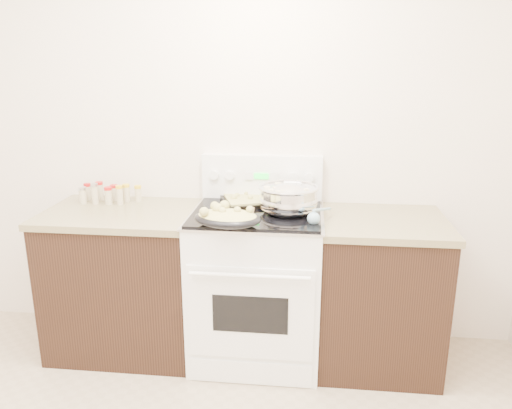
# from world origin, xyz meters

# --- Properties ---
(room_shell) EXTENTS (4.10, 3.60, 2.75)m
(room_shell) POSITION_xyz_m (0.00, 0.00, 1.70)
(room_shell) COLOR #F1E2D0
(room_shell) RESTS_ON ground
(counter_left) EXTENTS (0.93, 0.67, 0.92)m
(counter_left) POSITION_xyz_m (-0.48, 1.43, 0.46)
(counter_left) COLOR black
(counter_left) RESTS_ON ground
(counter_right) EXTENTS (0.73, 0.67, 0.92)m
(counter_right) POSITION_xyz_m (1.08, 1.43, 0.46)
(counter_right) COLOR black
(counter_right) RESTS_ON ground
(kitchen_range) EXTENTS (0.78, 0.73, 1.22)m
(kitchen_range) POSITION_xyz_m (0.35, 1.42, 0.49)
(kitchen_range) COLOR white
(kitchen_range) RESTS_ON ground
(mixing_bowl) EXTENTS (0.42, 0.42, 0.20)m
(mixing_bowl) POSITION_xyz_m (0.53, 1.42, 1.02)
(mixing_bowl) COLOR silver
(mixing_bowl) RESTS_ON kitchen_range
(roasting_pan) EXTENTS (0.41, 0.32, 0.12)m
(roasting_pan) POSITION_xyz_m (0.22, 1.14, 0.99)
(roasting_pan) COLOR black
(roasting_pan) RESTS_ON kitchen_range
(baking_sheet) EXTENTS (0.51, 0.43, 0.06)m
(baking_sheet) POSITION_xyz_m (0.34, 1.62, 0.96)
(baking_sheet) COLOR black
(baking_sheet) RESTS_ON kitchen_range
(wooden_spoon) EXTENTS (0.04, 0.28, 0.04)m
(wooden_spoon) POSITION_xyz_m (0.33, 1.27, 0.95)
(wooden_spoon) COLOR tan
(wooden_spoon) RESTS_ON kitchen_range
(blue_ladle) EXTENTS (0.14, 0.24, 0.09)m
(blue_ladle) POSITION_xyz_m (0.69, 1.25, 0.97)
(blue_ladle) COLOR #7BA4B7
(blue_ladle) RESTS_ON kitchen_range
(spice_jars) EXTENTS (0.38, 0.14, 0.13)m
(spice_jars) POSITION_xyz_m (-0.63, 1.59, 0.98)
(spice_jars) COLOR #BFB28C
(spice_jars) RESTS_ON counter_left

